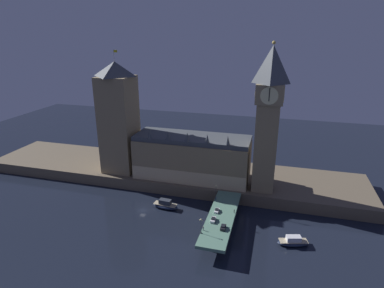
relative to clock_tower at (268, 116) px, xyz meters
The scene contains 16 objects.
ground_plane 75.53m from the clock_tower, 153.98° to the right, with size 400.00×400.00×0.00m, color black.
embankment 69.78m from the clock_tower, 167.47° to the left, with size 220.00×42.00×6.23m.
parliament_hall 46.93m from the clock_tower, behind, with size 61.50×22.06×28.27m.
clock_tower is the anchor object (origin of this frame).
victoria_tower 80.94m from the clock_tower, behind, with size 18.00×18.00×67.32m.
bridge 53.39m from the clock_tower, 115.84° to the right, with size 11.43×46.00×6.68m.
car_northbound_lead 50.39m from the clock_tower, 121.74° to the right, with size 1.97×3.81×1.31m.
car_northbound_trail 55.16m from the clock_tower, 116.00° to the right, with size 1.98×4.22×1.50m.
car_southbound_lead 56.85m from the clock_tower, 107.38° to the right, with size 2.10×3.85×1.55m.
pedestrian_near_rail 61.12m from the clock_tower, 114.74° to the right, with size 0.38×0.38×1.85m.
pedestrian_mid_walk 47.33m from the clock_tower, 110.39° to the right, with size 0.38×0.38×1.81m.
pedestrian_far_rail 46.16m from the clock_tower, 137.31° to the right, with size 0.38×0.38×1.69m.
street_lamp_near 61.05m from the clock_tower, 114.12° to the right, with size 1.34×0.60×6.63m.
street_lamp_far 42.87m from the clock_tower, 140.65° to the right, with size 1.34×0.60×7.04m.
boat_upstream 65.71m from the clock_tower, 154.45° to the right, with size 13.37×5.66×4.65m.
boat_downstream 57.35m from the clock_tower, 66.77° to the right, with size 13.60×7.91×4.05m.
Camera 1 is at (59.45, -124.85, 81.84)m, focal length 30.00 mm.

